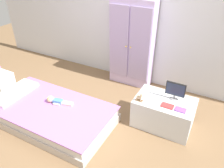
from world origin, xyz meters
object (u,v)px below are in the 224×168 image
bed (51,113)px  book_purple (181,110)px  nightstand (3,85)px  book_red (167,106)px  doll (55,100)px  tv_monitor (175,90)px  rocking_horse_toy (140,97)px  tv_stand (163,113)px  wardrobe (132,44)px

bed → book_purple: (1.66, 0.56, 0.30)m
nightstand → book_red: size_ratio=2.60×
doll → tv_monitor: size_ratio=1.52×
book_red → doll: bearing=-163.2°
bed → tv_monitor: bearing=26.6°
nightstand → tv_monitor: size_ratio=1.57×
tv_monitor → book_purple: size_ratio=1.92×
tv_monitor → rocking_horse_toy: size_ratio=2.06×
nightstand → rocking_horse_toy: (2.26, 0.38, 0.27)m
book_purple → bed: bearing=-161.4°
nightstand → book_red: book_red is taller
doll → tv_stand: bearing=21.6°
tv_monitor → book_red: size_ratio=1.66×
nightstand → rocking_horse_toy: 2.31m
bed → rocking_horse_toy: bearing=23.8°
doll → book_red: (1.48, 0.45, 0.14)m
tv_stand → rocking_horse_toy: size_ratio=6.25×
bed → tv_monitor: tv_monitor is taller
nightstand → tv_monitor: tv_monitor is taller
doll → book_purple: 1.71m
tv_monitor → book_red: (-0.03, -0.20, -0.13)m
doll → nightstand: bearing=179.4°
tv_stand → nightstand: bearing=-167.9°
rocking_horse_toy → book_red: (0.36, 0.06, -0.05)m
nightstand → tv_stand: (2.56, 0.55, 0.01)m
tv_stand → book_purple: size_ratio=5.84×
wardrobe → rocking_horse_toy: bearing=-60.5°
book_purple → rocking_horse_toy: bearing=-173.7°
wardrobe → tv_monitor: size_ratio=5.82×
wardrobe → tv_monitor: wardrobe is taller
wardrobe → tv_stand: bearing=-44.1°
bed → doll: bearing=83.6°
doll → book_red: book_red is taller
doll → tv_monitor: 1.67m
doll → rocking_horse_toy: 1.20m
tv_monitor → rocking_horse_toy: (-0.39, -0.26, -0.08)m
tv_monitor → book_purple: tv_monitor is taller
nightstand → doll: bearing=-0.6°
tv_monitor → nightstand: bearing=-166.5°
wardrobe → nightstand: bearing=-140.4°
nightstand → bed: bearing=-6.3°
tv_stand → doll: bearing=-158.4°
bed → nightstand: 1.14m
doll → book_red: bearing=16.8°
tv_monitor → rocking_horse_toy: tv_monitor is taller
rocking_horse_toy → book_purple: (0.52, 0.06, -0.05)m
bed → wardrobe: bearing=69.8°
doll → book_purple: book_purple is taller
bed → rocking_horse_toy: rocking_horse_toy is taller
tv_stand → book_purple: 0.33m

